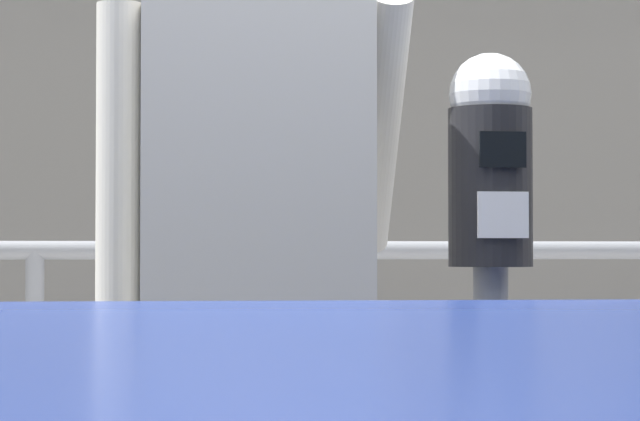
# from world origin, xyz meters

# --- Properties ---
(parking_meter) EXTENTS (0.17, 0.18, 1.43)m
(parking_meter) POSITION_xyz_m (-0.05, 0.46, 1.18)
(parking_meter) COLOR slate
(parking_meter) RESTS_ON sidewalk_curb
(pedestrian_at_meter) EXTENTS (0.64, 0.50, 1.76)m
(pedestrian_at_meter) POSITION_xyz_m (-0.51, 0.52, 1.17)
(pedestrian_at_meter) COLOR brown
(pedestrian_at_meter) RESTS_ON sidewalk_curb
(background_railing) EXTENTS (24.06, 0.06, 1.07)m
(background_railing) POSITION_xyz_m (-0.00, 2.28, 0.92)
(background_railing) COLOR gray
(background_railing) RESTS_ON sidewalk_curb
(backdrop_wall) EXTENTS (32.00, 0.50, 3.25)m
(backdrop_wall) POSITION_xyz_m (0.00, 5.02, 1.63)
(backdrop_wall) COLOR gray
(backdrop_wall) RESTS_ON ground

